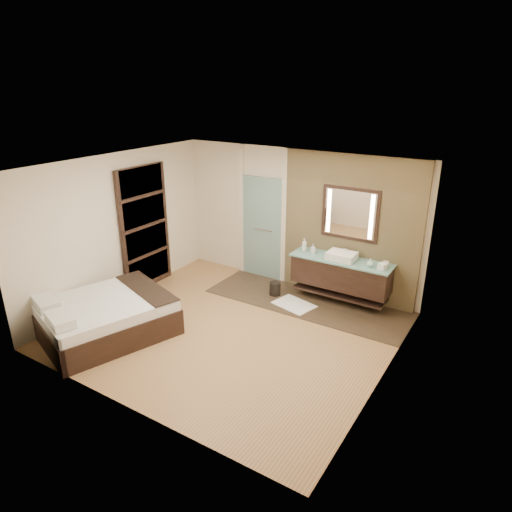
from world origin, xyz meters
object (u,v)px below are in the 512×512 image
Objects in this scene: waste_bin at (275,289)px; vanity at (341,273)px; mirror_unit at (350,214)px; bed at (106,317)px.

vanity is at bearing 18.11° from waste_bin.
mirror_unit is at bearing 28.05° from waste_bin.
mirror_unit reaches higher than bed.
mirror_unit is at bearing 90.00° from vanity.
bed is at bearing -120.59° from waste_bin.
waste_bin is at bearing -151.95° from mirror_unit.
mirror_unit is 4.51m from bed.
vanity is 4.14m from bed.
mirror_unit is 2.01m from waste_bin.
mirror_unit is (0.00, 0.24, 1.07)m from vanity.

